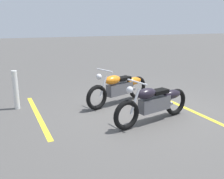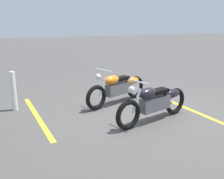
{
  "view_description": "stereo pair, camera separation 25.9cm",
  "coord_description": "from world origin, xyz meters",
  "views": [
    {
      "loc": [
        3.14,
        5.78,
        2.31
      ],
      "look_at": [
        0.99,
        0.0,
        0.65
      ],
      "focal_mm": 41.86,
      "sensor_mm": 36.0,
      "label": 1
    },
    {
      "loc": [
        3.38,
        5.68,
        2.31
      ],
      "look_at": [
        0.99,
        0.0,
        0.65
      ],
      "focal_mm": 41.86,
      "sensor_mm": 36.0,
      "label": 2
    }
  ],
  "objects": [
    {
      "name": "ground_plane",
      "position": [
        0.0,
        0.0,
        0.0
      ],
      "size": [
        60.0,
        60.0,
        0.0
      ],
      "primitive_type": "plane",
      "color": "#514F4C"
    },
    {
      "name": "bollard_post",
      "position": [
        3.21,
        -1.3,
        0.52
      ],
      "size": [
        0.14,
        0.14,
        1.03
      ],
      "primitive_type": "cylinder",
      "color": "white",
      "rests_on": "ground"
    },
    {
      "name": "motorcycle_bright_foreground",
      "position": [
        0.46,
        -0.8,
        0.46
      ],
      "size": [
        2.12,
        0.94,
        1.04
      ],
      "rotation": [
        0.0,
        0.0,
        0.38
      ],
      "color": "black",
      "rests_on": "ground"
    },
    {
      "name": "parking_stripe_mid",
      "position": [
        2.74,
        -0.59,
        0.0
      ],
      "size": [
        0.34,
        3.2,
        0.01
      ],
      "primitive_type": "cube",
      "rotation": [
        0.0,
        0.0,
        1.64
      ],
      "color": "yellow",
      "rests_on": "ground"
    },
    {
      "name": "motorcycle_dark_foreground",
      "position": [
        0.22,
        0.75,
        0.46
      ],
      "size": [
        2.18,
        0.82,
        1.04
      ],
      "rotation": [
        0.0,
        0.0,
        0.27
      ],
      "color": "black",
      "rests_on": "ground"
    },
    {
      "name": "parking_stripe_near",
      "position": [
        -1.08,
        0.83,
        0.0
      ],
      "size": [
        0.34,
        3.2,
        0.01
      ],
      "primitive_type": "cube",
      "rotation": [
        0.0,
        0.0,
        1.64
      ],
      "color": "yellow",
      "rests_on": "ground"
    }
  ]
}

